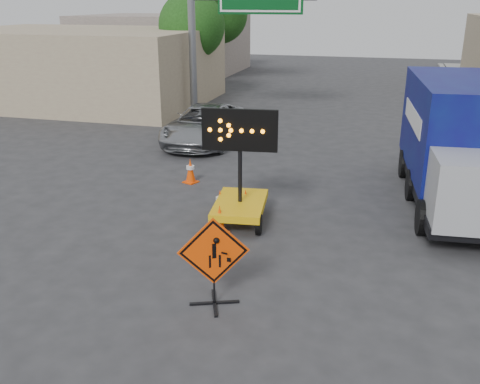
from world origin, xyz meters
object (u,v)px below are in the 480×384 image
at_px(construction_sign, 214,260).
at_px(arrow_board, 240,198).
at_px(box_truck, 455,150).
at_px(pickup_truck, 205,124).

bearing_deg(construction_sign, arrow_board, 77.04).
bearing_deg(box_truck, pickup_truck, 147.97).
bearing_deg(box_truck, arrow_board, -155.74).
bearing_deg(pickup_truck, arrow_board, -66.19).
distance_m(construction_sign, pickup_truck, 12.48).
xyz_separation_m(construction_sign, pickup_truck, (-4.25, 11.73, -0.20)).
height_order(pickup_truck, box_truck, box_truck).
xyz_separation_m(arrow_board, box_truck, (5.43, 3.02, 0.90)).
relative_size(pickup_truck, box_truck, 0.72).
distance_m(construction_sign, arrow_board, 4.11).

